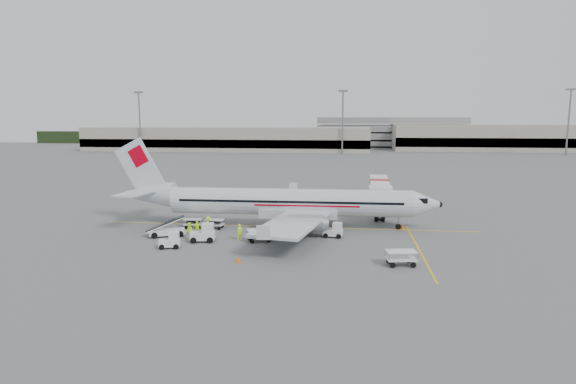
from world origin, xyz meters
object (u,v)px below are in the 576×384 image
Objects in this scene: tug_aft at (169,240)px; tug_mid at (202,233)px; jet_bridge at (379,196)px; aircraft at (290,184)px; tug_fore at (333,230)px; belt_loader at (167,224)px.

tug_mid is at bearing 34.33° from tug_aft.
jet_bridge is 26.21m from tug_mid.
aircraft is 15.17m from jet_bridge.
belt_loader is at bearing -168.10° from tug_fore.
tug_fore is 0.83× the size of tug_mid.
aircraft is at bearing 30.95° from tug_aft.
tug_fore is (17.68, 1.75, -0.55)m from belt_loader.
jet_bridge is at bearing 34.90° from tug_mid.
tug_mid is at bearing -137.30° from aircraft.
jet_bridge is 8.26× the size of tug_fore.
aircraft is 11.99m from tug_mid.
jet_bridge is (10.76, 10.32, -2.83)m from aircraft.
tug_fore reaches higher than tug_aft.
tug_fore is at bearing -16.98° from belt_loader.
belt_loader is 5.02m from tug_aft.
jet_bridge is at bearing 42.68° from aircraft.
tug_aft is (-2.48, -2.78, -0.17)m from tug_mid.
tug_fore is at bearing 7.95° from tug_aft.
belt_loader is 17.77m from tug_fore.
aircraft is at bearing 2.89° from belt_loader.
belt_loader is 2.45× the size of tug_aft.
jet_bridge is 28.52m from belt_loader.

